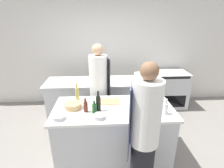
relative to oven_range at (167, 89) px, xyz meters
The scene contains 20 objects.
ground_plane 2.33m from the oven_range, 131.01° to the right, with size 16.00×16.00×0.00m, color gray.
wall_back 1.82m from the oven_range, 165.01° to the left, with size 8.00×0.06×2.80m.
prep_counter 2.29m from the oven_range, 131.01° to the right, with size 1.82×0.87×0.90m.
pass_counter 1.78m from the oven_range, 162.51° to the right, with size 2.36×0.71×0.90m.
oven_range is the anchor object (origin of this frame).
chef_at_prep_near 2.75m from the oven_range, 116.19° to the right, with size 0.38×0.36×1.79m.
chef_at_stove 2.07m from the oven_range, 148.77° to the right, with size 0.38×0.36×1.76m.
bottle_olive_oil 2.17m from the oven_range, 111.82° to the right, with size 0.07×0.07×0.23m.
bottle_vinegar 2.69m from the oven_range, 136.37° to the right, with size 0.06×0.06×0.21m.
bottle_wine 2.56m from the oven_range, 133.81° to the right, with size 0.07×0.07×0.31m.
bottle_cooking_oil 2.24m from the oven_range, 124.08° to the right, with size 0.08×0.08×0.30m.
bottle_sauce 2.64m from the oven_range, 133.59° to the right, with size 0.07×0.07×0.20m.
bottle_water 2.59m from the oven_range, 145.50° to the right, with size 0.06×0.06×0.29m.
bowl_mixing_large 3.06m from the oven_range, 138.45° to the right, with size 0.17×0.17×0.05m.
bowl_prep_small 2.76m from the oven_range, 141.12° to the right, with size 0.26×0.26×0.08m.
bowl_ceramic_blue 2.68m from the oven_range, 130.45° to the right, with size 0.16×0.16×0.05m.
bowl_wooden_salad 1.95m from the oven_range, 122.62° to the right, with size 0.27×0.27×0.06m.
cup 1.91m from the oven_range, 113.12° to the right, with size 0.08×0.08×0.09m.
cutting_board 2.24m from the oven_range, 135.68° to the right, with size 0.36×0.23×0.01m.
stockpot 1.18m from the oven_range, 144.85° to the right, with size 0.26×0.26×0.18m.
Camera 1 is at (-0.17, -2.35, 2.20)m, focal length 28.00 mm.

